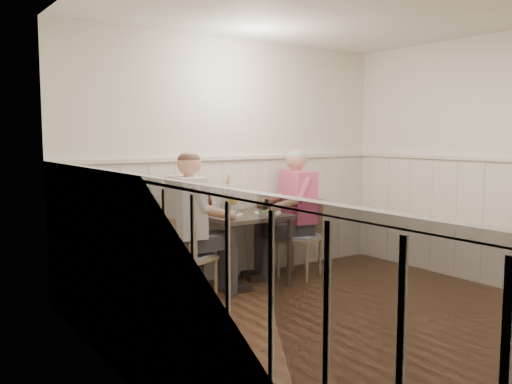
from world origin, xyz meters
TOP-DOWN VIEW (x-y plane):
  - ground_plane at (0.00, 0.00)m, footprint 4.50×4.50m
  - room_shell at (0.00, 0.00)m, footprint 4.04×4.54m
  - wainscot at (0.00, 0.69)m, footprint 4.00×4.49m
  - dining_table at (-0.12, 1.84)m, footprint 0.81×0.70m
  - chair_right at (0.63, 1.83)m, footprint 0.54×0.54m
  - chair_left at (-0.81, 1.77)m, footprint 0.48×0.48m
  - man_in_pink at (0.57, 1.89)m, footprint 0.73×0.52m
  - diner_cream at (-0.77, 1.80)m, footprint 0.70×0.48m
  - plate_man at (0.06, 1.74)m, footprint 0.24×0.24m
  - plate_diner at (-0.33, 1.82)m, footprint 0.27×0.27m
  - beer_glass_a at (-0.12, 2.11)m, footprint 0.07×0.07m
  - beer_glass_b at (-0.15, 1.99)m, footprint 0.08×0.08m
  - beer_bottle at (-0.43, 2.04)m, footprint 0.06×0.06m
  - rolled_napkin at (0.07, 1.53)m, footprint 0.19×0.18m
  - grass_vase at (-0.18, 2.11)m, footprint 0.05×0.05m
  - gingham_mat at (-0.36, 2.09)m, footprint 0.27×0.22m

SIDE VIEW (x-z plane):
  - ground_plane at x=0.00m, z-range 0.00..0.00m
  - chair_left at x=-0.81m, z-range 0.03..0.82m
  - chair_right at x=0.63m, z-range 0.04..0.90m
  - man_in_pink at x=0.57m, z-range -0.12..1.32m
  - diner_cream at x=-0.77m, z-range -0.12..1.32m
  - dining_table at x=-0.12m, z-range 0.27..1.02m
  - wainscot at x=0.00m, z-range 0.02..1.36m
  - gingham_mat at x=-0.36m, z-range 0.75..0.76m
  - plate_man at x=0.06m, z-range 0.74..0.80m
  - plate_diner at x=-0.33m, z-range 0.74..0.81m
  - rolled_napkin at x=0.07m, z-range 0.75..0.80m
  - beer_bottle at x=-0.43m, z-range 0.74..0.94m
  - beer_glass_a at x=-0.12m, z-range 0.78..0.95m
  - beer_glass_b at x=-0.15m, z-range 0.78..0.99m
  - grass_vase at x=-0.18m, z-range 0.73..1.15m
  - room_shell at x=0.00m, z-range 0.22..2.82m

